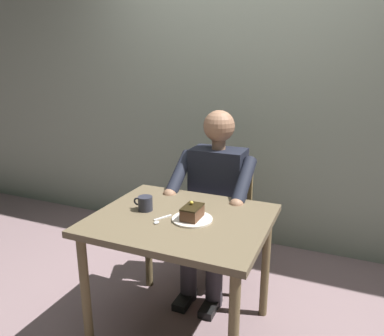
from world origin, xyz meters
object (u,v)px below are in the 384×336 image
(dining_table, at_px, (181,233))
(cake_slice, at_px, (192,212))
(coffee_cup, at_px, (145,203))
(dessert_spoon, at_px, (159,220))
(chair, at_px, (222,212))
(seated_person, at_px, (214,200))

(dining_table, relative_size, cake_slice, 6.80)
(coffee_cup, bearing_deg, dining_table, 178.59)
(coffee_cup, bearing_deg, cake_slice, 176.10)
(dining_table, height_order, cake_slice, cake_slice)
(dessert_spoon, bearing_deg, cake_slice, -153.19)
(cake_slice, distance_m, coffee_cup, 0.30)
(chair, bearing_deg, seated_person, 90.00)
(chair, height_order, cake_slice, chair)
(coffee_cup, bearing_deg, chair, -107.96)
(cake_slice, xyz_separation_m, dessert_spoon, (0.15, 0.08, -0.04))
(dining_table, bearing_deg, dessert_spoon, 48.34)
(dining_table, relative_size, dessert_spoon, 6.72)
(cake_slice, bearing_deg, dessert_spoon, 26.81)
(seated_person, relative_size, cake_slice, 8.96)
(dining_table, bearing_deg, cake_slice, 168.48)
(dining_table, relative_size, chair, 1.06)
(seated_person, xyz_separation_m, cake_slice, (-0.07, 0.54, 0.13))
(chair, xyz_separation_m, coffee_cup, (0.22, 0.69, 0.29))
(coffee_cup, bearing_deg, seated_person, -113.30)
(dining_table, height_order, coffee_cup, coffee_cup)
(dining_table, xyz_separation_m, coffee_cup, (0.22, -0.01, 0.14))
(cake_slice, bearing_deg, seated_person, -82.44)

